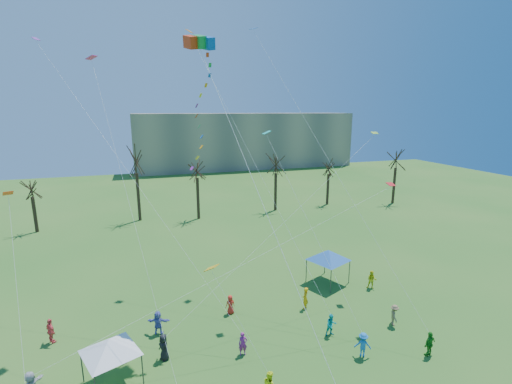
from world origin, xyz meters
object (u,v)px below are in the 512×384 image
object	(u,v)px
distant_building	(245,140)
canopy_tent_white	(110,346)
big_box_kite	(206,114)
canopy_tent_blue	(328,255)

from	to	relation	value
distant_building	canopy_tent_white	bearing A→B (deg)	-111.49
big_box_kite	canopy_tent_blue	distance (m)	17.71
distant_building	canopy_tent_white	xyz separation A→B (m)	(-30.50, -77.46, -4.94)
big_box_kite	canopy_tent_white	bearing A→B (deg)	-148.41
canopy_tent_blue	big_box_kite	bearing A→B (deg)	-163.91
big_box_kite	canopy_tent_white	size ratio (longest dim) A/B	5.93
canopy_tent_white	canopy_tent_blue	bearing A→B (deg)	22.20
canopy_tent_blue	canopy_tent_white	bearing A→B (deg)	-157.80
big_box_kite	canopy_tent_blue	bearing A→B (deg)	16.09
big_box_kite	canopy_tent_blue	world-z (taller)	big_box_kite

